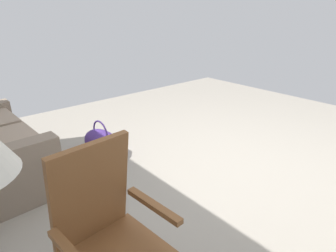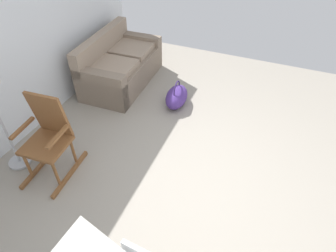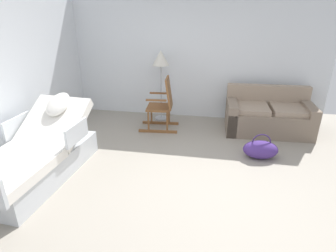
% 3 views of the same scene
% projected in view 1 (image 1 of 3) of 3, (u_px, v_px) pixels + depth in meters
% --- Properties ---
extents(ground_plane, '(6.54, 6.54, 0.00)m').
position_uv_depth(ground_plane, '(232.00, 169.00, 3.13)').
color(ground_plane, gray).
extents(rocking_chair, '(0.79, 0.53, 1.05)m').
position_uv_depth(rocking_chair, '(109.00, 243.00, 1.47)').
color(rocking_chair, brown).
rests_on(rocking_chair, ground).
extents(duffel_bag, '(0.58, 0.36, 0.43)m').
position_uv_depth(duffel_bag, '(101.00, 142.00, 3.40)').
color(duffel_bag, '#472D7A').
rests_on(duffel_bag, ground).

